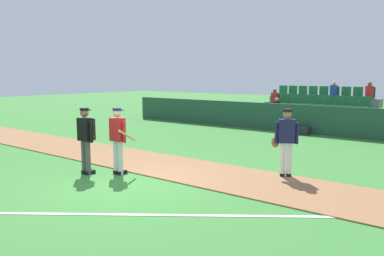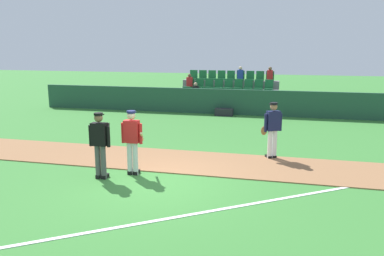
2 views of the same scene
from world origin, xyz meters
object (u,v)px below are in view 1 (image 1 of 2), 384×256
at_px(runner_navy_jersey, 286,140).
at_px(equipment_bag, 299,130).
at_px(batter_red_jersey, 118,138).
at_px(umpire_home_plate, 86,137).

distance_m(runner_navy_jersey, equipment_bag, 7.71).
distance_m(batter_red_jersey, umpire_home_plate, 0.85).
height_order(batter_red_jersey, equipment_bag, batter_red_jersey).
height_order(batter_red_jersey, umpire_home_plate, same).
bearing_deg(equipment_bag, umpire_home_plate, -99.11).
bearing_deg(runner_navy_jersey, umpire_home_plate, -145.52).
xyz_separation_m(runner_navy_jersey, equipment_bag, (-2.65, 7.20, -0.78)).
xyz_separation_m(batter_red_jersey, equipment_bag, (0.93, 9.64, -0.79)).
relative_size(runner_navy_jersey, equipment_bag, 1.96).
bearing_deg(runner_navy_jersey, equipment_bag, 110.18).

